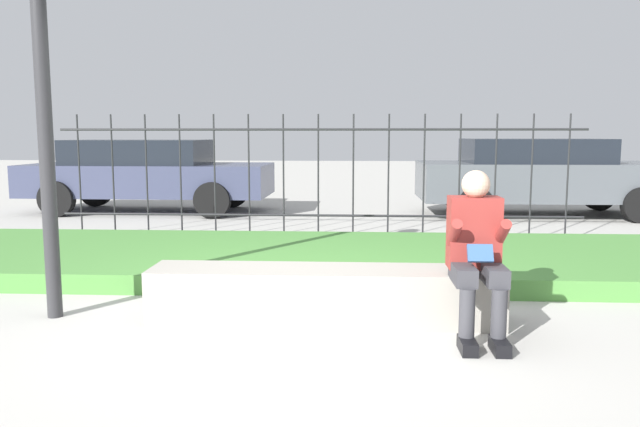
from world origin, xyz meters
name	(u,v)px	position (x,y,z in m)	size (l,w,h in m)	color
ground_plane	(290,320)	(0.00, 0.00, 0.00)	(60.00, 60.00, 0.00)	#B2AFA8
stone_bench	(325,298)	(0.28, 0.00, 0.19)	(2.80, 0.52, 0.43)	gray
person_seated_reader	(476,248)	(1.41, -0.29, 0.67)	(0.42, 0.73, 1.23)	black
grass_berm	(309,258)	(0.00, 2.06, 0.10)	(9.35, 2.72, 0.19)	#4C893D
iron_fence	(318,175)	(0.00, 3.85, 0.92)	(7.35, 0.03, 1.77)	#232326
car_parked_right	(540,175)	(3.91, 6.76, 0.75)	(4.49, 1.99, 1.41)	#4C5156
car_parked_left	(146,173)	(-3.50, 6.92, 0.75)	(4.66, 1.93, 1.39)	#383D56
street_lamp	(40,37)	(-1.95, 0.00, 2.25)	(0.28, 0.28, 3.62)	#2D2D30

